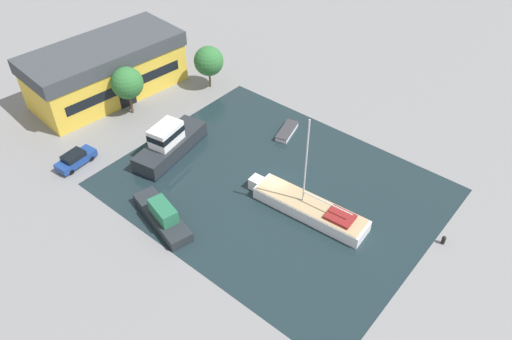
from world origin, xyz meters
TOP-DOWN VIEW (x-y plane):
  - ground_plane at (0.00, 0.00)m, footprint 440.00×440.00m
  - water_canal at (0.00, 0.00)m, footprint 25.25×31.56m
  - warehouse_building at (0.63, 27.45)m, footprint 20.10×10.54m
  - quay_tree_near_building at (-0.49, 21.72)m, footprint 3.81×3.81m
  - quay_tree_by_water at (10.02, 18.60)m, footprint 3.79×3.79m
  - parked_car at (-10.81, 18.47)m, footprint 4.57×2.13m
  - sailboat_moored at (-0.75, -4.85)m, footprint 3.61×12.80m
  - motor_cruiser at (-3.00, 12.15)m, footprint 10.01×4.75m
  - small_dinghy at (8.18, 4.52)m, footprint 4.25×2.46m
  - cabin_boat at (-10.53, 5.02)m, footprint 4.07×8.22m
  - mooring_bollard at (3.94, -16.45)m, footprint 0.39×0.39m

SIDE VIEW (x-z plane):
  - ground_plane at x=0.00m, z-range 0.00..0.00m
  - water_canal at x=0.00m, z-range 0.00..0.01m
  - small_dinghy at x=8.18m, z-range 0.01..0.65m
  - mooring_bollard at x=3.94m, z-range 0.03..0.91m
  - sailboat_moored at x=-0.75m, z-range -4.61..6.05m
  - parked_car at x=-10.81m, z-range 0.01..1.61m
  - cabin_boat at x=-10.53m, z-range -0.35..2.06m
  - motor_cruiser at x=-3.00m, z-range -0.54..3.36m
  - warehouse_building at x=0.63m, z-range 0.04..6.78m
  - quay_tree_by_water at x=10.02m, z-range 0.92..6.56m
  - quay_tree_near_building at x=-0.49m, z-range 1.11..7.17m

